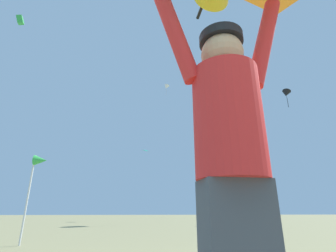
{
  "coord_description": "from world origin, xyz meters",
  "views": [
    {
      "loc": [
        -0.39,
        -1.08,
        0.68
      ],
      "look_at": [
        0.04,
        2.4,
        1.9
      ],
      "focal_mm": 26.41,
      "sensor_mm": 36.0,
      "label": 1
    }
  ],
  "objects_px": {
    "distant_kite_white_low_right": "(166,87)",
    "distant_kite_blue_far_center": "(215,150)",
    "distant_kite_blue_high_left": "(222,84)",
    "distant_kite_green_low_left": "(178,33)",
    "distant_kite_green_mid_right": "(20,20)",
    "distant_kite_black_overhead_distant": "(286,94)",
    "distant_kite_teal_mid_left": "(146,150)",
    "kite_flyer_person": "(231,155)",
    "marker_flag": "(39,166)"
  },
  "relations": [
    {
      "from": "distant_kite_white_low_right",
      "to": "distant_kite_blue_far_center",
      "type": "relative_size",
      "value": 3.31
    },
    {
      "from": "distant_kite_blue_high_left",
      "to": "distant_kite_green_low_left",
      "type": "distance_m",
      "value": 6.93
    },
    {
      "from": "distant_kite_blue_high_left",
      "to": "distant_kite_green_mid_right",
      "type": "height_order",
      "value": "distant_kite_green_mid_right"
    },
    {
      "from": "distant_kite_blue_high_left",
      "to": "distant_kite_green_mid_right",
      "type": "relative_size",
      "value": 3.06
    },
    {
      "from": "distant_kite_black_overhead_distant",
      "to": "distant_kite_blue_far_center",
      "type": "bearing_deg",
      "value": 91.18
    },
    {
      "from": "distant_kite_teal_mid_left",
      "to": "distant_kite_blue_high_left",
      "type": "bearing_deg",
      "value": -29.27
    },
    {
      "from": "distant_kite_blue_high_left",
      "to": "distant_kite_blue_far_center",
      "type": "xyz_separation_m",
      "value": [
        4.73,
        17.71,
        -1.31
      ]
    },
    {
      "from": "distant_kite_green_low_left",
      "to": "distant_kite_blue_far_center",
      "type": "xyz_separation_m",
      "value": [
        8.3,
        16.57,
        -7.14
      ]
    },
    {
      "from": "distant_kite_green_low_left",
      "to": "distant_kite_teal_mid_left",
      "type": "bearing_deg",
      "value": 138.46
    },
    {
      "from": "distant_kite_teal_mid_left",
      "to": "distant_kite_green_low_left",
      "type": "bearing_deg",
      "value": -41.54
    },
    {
      "from": "distant_kite_green_low_left",
      "to": "distant_kite_black_overhead_distant",
      "type": "bearing_deg",
      "value": -12.69
    },
    {
      "from": "distant_kite_black_overhead_distant",
      "to": "distant_kite_blue_far_center",
      "type": "distance_m",
      "value": 18.54
    },
    {
      "from": "distant_kite_green_low_left",
      "to": "distant_kite_blue_far_center",
      "type": "distance_m",
      "value": 19.87
    },
    {
      "from": "distant_kite_blue_high_left",
      "to": "distant_kite_white_low_right",
      "type": "bearing_deg",
      "value": 100.15
    },
    {
      "from": "distant_kite_white_low_right",
      "to": "distant_kite_green_mid_right",
      "type": "height_order",
      "value": "distant_kite_white_low_right"
    },
    {
      "from": "kite_flyer_person",
      "to": "distant_kite_black_overhead_distant",
      "type": "relative_size",
      "value": 1.15
    },
    {
      "from": "kite_flyer_person",
      "to": "distant_kite_blue_high_left",
      "type": "height_order",
      "value": "distant_kite_blue_high_left"
    },
    {
      "from": "distant_kite_teal_mid_left",
      "to": "distant_kite_black_overhead_distant",
      "type": "distance_m",
      "value": 12.82
    },
    {
      "from": "distant_kite_blue_far_center",
      "to": "distant_kite_green_mid_right",
      "type": "bearing_deg",
      "value": -144.88
    },
    {
      "from": "distant_kite_teal_mid_left",
      "to": "distant_kite_green_mid_right",
      "type": "distance_m",
      "value": 16.49
    },
    {
      "from": "kite_flyer_person",
      "to": "distant_kite_blue_far_center",
      "type": "bearing_deg",
      "value": 72.01
    },
    {
      "from": "kite_flyer_person",
      "to": "distant_kite_blue_high_left",
      "type": "distance_m",
      "value": 20.57
    },
    {
      "from": "marker_flag",
      "to": "kite_flyer_person",
      "type": "bearing_deg",
      "value": -61.35
    },
    {
      "from": "kite_flyer_person",
      "to": "distant_kite_blue_high_left",
      "type": "xyz_separation_m",
      "value": [
        6.47,
        16.79,
        9.95
      ]
    },
    {
      "from": "kite_flyer_person",
      "to": "distant_kite_blue_far_center",
      "type": "distance_m",
      "value": 37.29
    },
    {
      "from": "distant_kite_blue_high_left",
      "to": "marker_flag",
      "type": "xyz_separation_m",
      "value": [
        -9.2,
        -11.8,
        -9.2
      ]
    },
    {
      "from": "distant_kite_green_mid_right",
      "to": "distant_kite_blue_far_center",
      "type": "bearing_deg",
      "value": 35.12
    },
    {
      "from": "distant_kite_blue_far_center",
      "to": "distant_kite_white_low_right",
      "type": "bearing_deg",
      "value": -168.88
    },
    {
      "from": "distant_kite_green_mid_right",
      "to": "distant_kite_blue_high_left",
      "type": "bearing_deg",
      "value": -5.36
    },
    {
      "from": "distant_kite_blue_high_left",
      "to": "distant_kite_teal_mid_left",
      "type": "xyz_separation_m",
      "value": [
        -6.23,
        3.49,
        -5.08
      ]
    },
    {
      "from": "distant_kite_green_mid_right",
      "to": "marker_flag",
      "type": "distance_m",
      "value": 22.38
    },
    {
      "from": "distant_kite_white_low_right",
      "to": "distant_kite_blue_far_center",
      "type": "xyz_separation_m",
      "value": [
        7.64,
        1.5,
        -9.5
      ]
    },
    {
      "from": "distant_kite_teal_mid_left",
      "to": "kite_flyer_person",
      "type": "bearing_deg",
      "value": -90.68
    },
    {
      "from": "distant_kite_white_low_right",
      "to": "distant_kite_green_low_left",
      "type": "height_order",
      "value": "distant_kite_white_low_right"
    },
    {
      "from": "distant_kite_white_low_right",
      "to": "kite_flyer_person",
      "type": "bearing_deg",
      "value": -96.17
    },
    {
      "from": "distant_kite_blue_high_left",
      "to": "marker_flag",
      "type": "height_order",
      "value": "distant_kite_blue_high_left"
    },
    {
      "from": "distant_kite_green_low_left",
      "to": "marker_flag",
      "type": "distance_m",
      "value": 20.61
    },
    {
      "from": "marker_flag",
      "to": "distant_kite_teal_mid_left",
      "type": "bearing_deg",
      "value": 79.02
    },
    {
      "from": "distant_kite_black_overhead_distant",
      "to": "marker_flag",
      "type": "relative_size",
      "value": 0.85
    },
    {
      "from": "distant_kite_teal_mid_left",
      "to": "distant_kite_black_overhead_distant",
      "type": "relative_size",
      "value": 0.46
    },
    {
      "from": "distant_kite_white_low_right",
      "to": "marker_flag",
      "type": "distance_m",
      "value": 33.56
    },
    {
      "from": "distant_kite_green_low_left",
      "to": "marker_flag",
      "type": "relative_size",
      "value": 0.37
    },
    {
      "from": "distant_kite_green_mid_right",
      "to": "distant_kite_teal_mid_left",
      "type": "bearing_deg",
      "value": 8.66
    },
    {
      "from": "distant_kite_blue_high_left",
      "to": "distant_kite_teal_mid_left",
      "type": "bearing_deg",
      "value": 150.73
    },
    {
      "from": "distant_kite_green_low_left",
      "to": "distant_kite_teal_mid_left",
      "type": "distance_m",
      "value": 11.47
    },
    {
      "from": "distant_kite_blue_high_left",
      "to": "distant_kite_white_low_right",
      "type": "distance_m",
      "value": 18.39
    },
    {
      "from": "distant_kite_blue_far_center",
      "to": "distant_kite_teal_mid_left",
      "type": "bearing_deg",
      "value": -127.65
    },
    {
      "from": "kite_flyer_person",
      "to": "distant_kite_blue_far_center",
      "type": "xyz_separation_m",
      "value": [
        11.2,
        34.5,
        8.64
      ]
    },
    {
      "from": "distant_kite_blue_far_center",
      "to": "marker_flag",
      "type": "bearing_deg",
      "value": -115.27
    },
    {
      "from": "distant_kite_green_low_left",
      "to": "distant_kite_teal_mid_left",
      "type": "xyz_separation_m",
      "value": [
        -2.66,
        2.36,
        -10.91
      ]
    }
  ]
}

